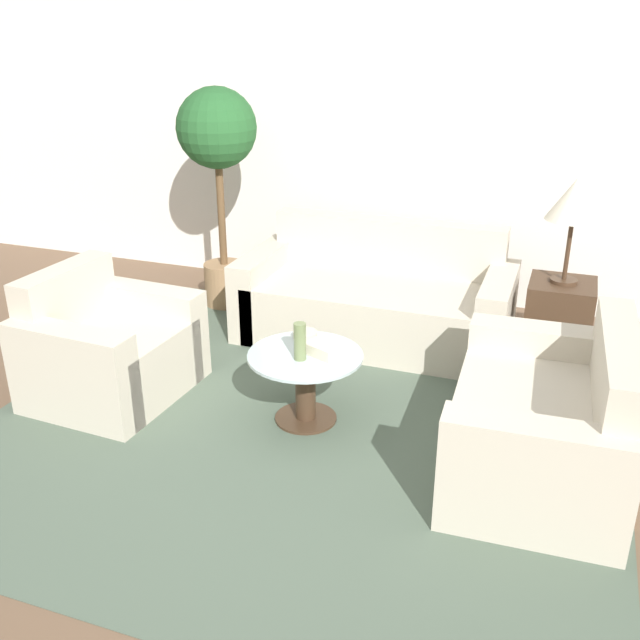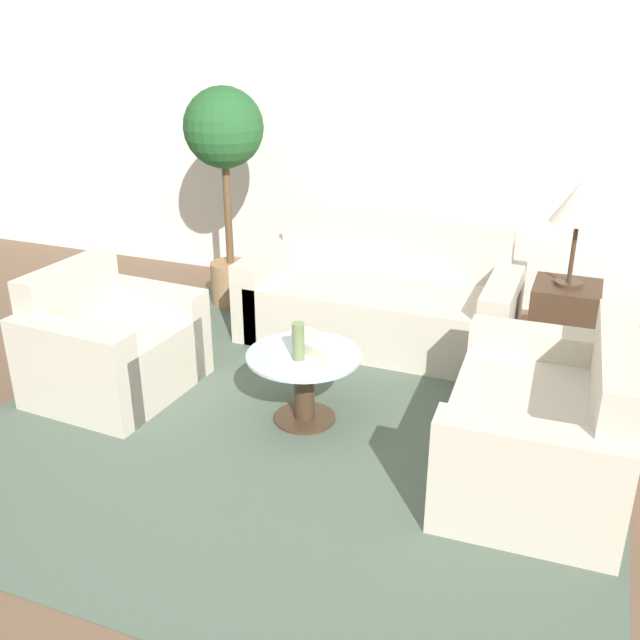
{
  "view_description": "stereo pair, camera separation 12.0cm",
  "coord_description": "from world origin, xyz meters",
  "px_view_note": "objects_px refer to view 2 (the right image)",
  "views": [
    {
      "loc": [
        1.4,
        -2.88,
        2.22
      ],
      "look_at": [
        0.06,
        0.82,
        0.55
      ],
      "focal_mm": 40.0,
      "sensor_mm": 36.0,
      "label": 1
    },
    {
      "loc": [
        1.51,
        -2.83,
        2.22
      ],
      "look_at": [
        0.06,
        0.82,
        0.55
      ],
      "focal_mm": 40.0,
      "sensor_mm": 36.0,
      "label": 2
    }
  ],
  "objects_px": {
    "table_lamp": "(580,203)",
    "book_stack": "(321,350)",
    "armchair": "(108,349)",
    "sofa_main": "(381,302)",
    "coffee_table": "(304,378)",
    "potted_plant": "(225,153)",
    "bowl": "(305,335)",
    "vase": "(298,341)",
    "loveseat": "(549,430)"
  },
  "relations": [
    {
      "from": "book_stack",
      "to": "coffee_table",
      "type": "bearing_deg",
      "value": -143.68
    },
    {
      "from": "sofa_main",
      "to": "bowl",
      "type": "relative_size",
      "value": 13.24
    },
    {
      "from": "loveseat",
      "to": "table_lamp",
      "type": "bearing_deg",
      "value": 179.35
    },
    {
      "from": "loveseat",
      "to": "potted_plant",
      "type": "height_order",
      "value": "potted_plant"
    },
    {
      "from": "sofa_main",
      "to": "potted_plant",
      "type": "distance_m",
      "value": 1.69
    },
    {
      "from": "armchair",
      "to": "potted_plant",
      "type": "height_order",
      "value": "potted_plant"
    },
    {
      "from": "sofa_main",
      "to": "table_lamp",
      "type": "height_order",
      "value": "table_lamp"
    },
    {
      "from": "table_lamp",
      "to": "bowl",
      "type": "relative_size",
      "value": 4.75
    },
    {
      "from": "armchair",
      "to": "loveseat",
      "type": "distance_m",
      "value": 2.7
    },
    {
      "from": "loveseat",
      "to": "book_stack",
      "type": "distance_m",
      "value": 1.31
    },
    {
      "from": "table_lamp",
      "to": "loveseat",
      "type": "bearing_deg",
      "value": -88.45
    },
    {
      "from": "vase",
      "to": "loveseat",
      "type": "bearing_deg",
      "value": -0.01
    },
    {
      "from": "coffee_table",
      "to": "vase",
      "type": "distance_m",
      "value": 0.27
    },
    {
      "from": "table_lamp",
      "to": "book_stack",
      "type": "distance_m",
      "value": 1.93
    },
    {
      "from": "armchair",
      "to": "loveseat",
      "type": "bearing_deg",
      "value": -86.38
    },
    {
      "from": "sofa_main",
      "to": "coffee_table",
      "type": "bearing_deg",
      "value": -92.5
    },
    {
      "from": "coffee_table",
      "to": "table_lamp",
      "type": "height_order",
      "value": "table_lamp"
    },
    {
      "from": "loveseat",
      "to": "bowl",
      "type": "relative_size",
      "value": 9.08
    },
    {
      "from": "coffee_table",
      "to": "potted_plant",
      "type": "distance_m",
      "value": 2.24
    },
    {
      "from": "sofa_main",
      "to": "potted_plant",
      "type": "height_order",
      "value": "potted_plant"
    },
    {
      "from": "loveseat",
      "to": "bowl",
      "type": "xyz_separation_m",
      "value": [
        -1.46,
        0.27,
        0.18
      ]
    },
    {
      "from": "potted_plant",
      "to": "coffee_table",
      "type": "bearing_deg",
      "value": -49.57
    },
    {
      "from": "vase",
      "to": "table_lamp",
      "type": "bearing_deg",
      "value": 45.8
    },
    {
      "from": "sofa_main",
      "to": "table_lamp",
      "type": "bearing_deg",
      "value": -0.66
    },
    {
      "from": "potted_plant",
      "to": "bowl",
      "type": "height_order",
      "value": "potted_plant"
    },
    {
      "from": "armchair",
      "to": "potted_plant",
      "type": "distance_m",
      "value": 1.9
    },
    {
      "from": "coffee_table",
      "to": "potted_plant",
      "type": "xyz_separation_m",
      "value": [
        -1.31,
        1.54,
        0.97
      ]
    },
    {
      "from": "coffee_table",
      "to": "table_lamp",
      "type": "distance_m",
      "value": 2.07
    },
    {
      "from": "sofa_main",
      "to": "table_lamp",
      "type": "relative_size",
      "value": 2.79
    },
    {
      "from": "table_lamp",
      "to": "book_stack",
      "type": "bearing_deg",
      "value": -133.92
    },
    {
      "from": "loveseat",
      "to": "coffee_table",
      "type": "xyz_separation_m",
      "value": [
        -1.39,
        0.07,
        0.0
      ]
    },
    {
      "from": "sofa_main",
      "to": "armchair",
      "type": "height_order",
      "value": "sofa_main"
    },
    {
      "from": "armchair",
      "to": "loveseat",
      "type": "height_order",
      "value": "loveseat"
    },
    {
      "from": "sofa_main",
      "to": "vase",
      "type": "height_order",
      "value": "sofa_main"
    },
    {
      "from": "loveseat",
      "to": "coffee_table",
      "type": "bearing_deg",
      "value": -95.09
    },
    {
      "from": "potted_plant",
      "to": "vase",
      "type": "height_order",
      "value": "potted_plant"
    },
    {
      "from": "coffee_table",
      "to": "vase",
      "type": "xyz_separation_m",
      "value": [
        -0.0,
        -0.07,
        0.26
      ]
    },
    {
      "from": "armchair",
      "to": "bowl",
      "type": "relative_size",
      "value": 6.68
    },
    {
      "from": "coffee_table",
      "to": "vase",
      "type": "bearing_deg",
      "value": -93.73
    },
    {
      "from": "potted_plant",
      "to": "loveseat",
      "type": "bearing_deg",
      "value": -30.79
    },
    {
      "from": "loveseat",
      "to": "table_lamp",
      "type": "height_order",
      "value": "table_lamp"
    },
    {
      "from": "potted_plant",
      "to": "bowl",
      "type": "xyz_separation_m",
      "value": [
        1.23,
        -1.33,
        -0.8
      ]
    },
    {
      "from": "coffee_table",
      "to": "bowl",
      "type": "height_order",
      "value": "bowl"
    },
    {
      "from": "armchair",
      "to": "sofa_main",
      "type": "bearing_deg",
      "value": -40.79
    },
    {
      "from": "book_stack",
      "to": "armchair",
      "type": "bearing_deg",
      "value": -151.52
    },
    {
      "from": "armchair",
      "to": "vase",
      "type": "relative_size",
      "value": 4.48
    },
    {
      "from": "sofa_main",
      "to": "loveseat",
      "type": "bearing_deg",
      "value": -46.65
    },
    {
      "from": "table_lamp",
      "to": "bowl",
      "type": "xyz_separation_m",
      "value": [
        -1.42,
        -1.12,
        -0.68
      ]
    },
    {
      "from": "loveseat",
      "to": "potted_plant",
      "type": "bearing_deg",
      "value": -123.0
    },
    {
      "from": "potted_plant",
      "to": "bowl",
      "type": "bearing_deg",
      "value": -47.3
    }
  ]
}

